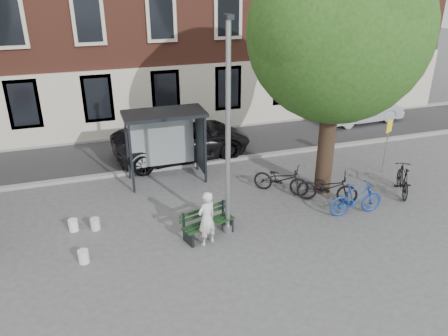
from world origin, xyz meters
name	(u,v)px	position (x,y,z in m)	size (l,w,h in m)	color
ground	(228,231)	(0.00, 0.00, 0.00)	(90.00, 90.00, 0.00)	#4C4C4F
road	(177,149)	(0.00, 7.00, 0.01)	(40.00, 4.00, 0.01)	#28282B
curb_near	(188,165)	(0.00, 5.00, 0.06)	(40.00, 0.25, 0.12)	gray
curb_far	(168,133)	(0.00, 9.00, 0.06)	(40.00, 0.25, 0.12)	gray
lamppost	(228,144)	(0.00, 0.00, 2.78)	(0.28, 0.35, 6.11)	#9EA0A3
tree_right	(341,24)	(4.01, 1.38, 5.62)	(5.76, 5.60, 8.20)	black
bus_shelter	(175,129)	(-0.61, 4.11, 1.92)	(2.85, 1.45, 2.62)	#1E2328
painter	(207,219)	(-0.76, -0.42, 0.81)	(0.59, 0.39, 1.62)	silver
bench	(208,224)	(-0.62, -0.02, 0.38)	(1.67, 0.97, 0.82)	#1E2328
bike_a	(281,179)	(2.55, 1.81, 0.51)	(0.68, 1.96, 1.03)	black
bike_b	(356,199)	(4.17, -0.28, 0.55)	(0.51, 1.81, 1.09)	navy
bike_c	(327,187)	(3.73, 0.75, 0.52)	(0.69, 1.99, 1.05)	black
bike_d	(403,180)	(6.50, 0.44, 0.52)	(0.49, 1.74, 1.05)	black
car_dark	(182,139)	(0.07, 6.06, 0.79)	(2.61, 5.66, 1.57)	black
car_silver	(362,109)	(9.80, 7.71, 0.70)	(1.47, 4.23, 1.39)	#B6B8BF
bucket_a	(84,256)	(-4.10, -0.26, 0.18)	(0.28, 0.28, 0.36)	silver
bucket_b	(73,225)	(-4.34, 1.47, 0.18)	(0.28, 0.28, 0.36)	white
bucket_c	(95,224)	(-3.72, 1.34, 0.18)	(0.28, 0.28, 0.36)	silver
notice_sign	(388,134)	(7.00, 2.16, 1.55)	(0.34, 0.17, 2.09)	#9EA0A3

